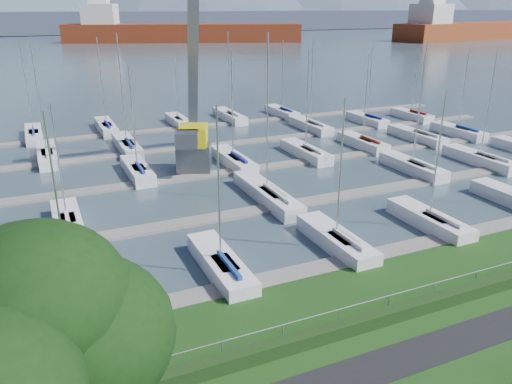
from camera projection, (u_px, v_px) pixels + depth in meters
path at (393, 362)px, 22.21m from camera, size 160.00×2.00×0.04m
water at (52, 39)px, 247.33m from camera, size 800.00×540.00×0.20m
hedge at (360, 324)px, 24.32m from camera, size 80.00×0.70×0.70m
fence at (356, 305)px, 24.36m from camera, size 80.00×0.04×0.04m
foothill at (44, 22)px, 304.97m from camera, size 900.00×80.00×12.00m
docks at (196, 177)px, 47.10m from camera, size 90.00×41.60×0.25m
tree at (19, 337)px, 12.05m from camera, size 7.31×8.67×10.57m
crane at (193, 112)px, 48.20m from camera, size 6.01×13.48×22.35m
cargo_ship_mid at (174, 33)px, 225.66m from camera, size 104.59×52.20×21.50m
cargo_ship_east at (467, 31)px, 243.88m from camera, size 96.43×33.05×21.50m
sailboat_fleet at (169, 114)px, 47.05m from camera, size 75.49×49.92×13.63m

